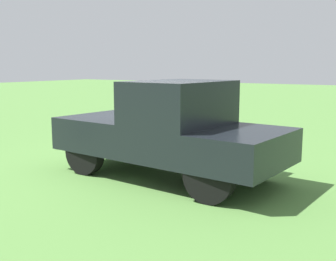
% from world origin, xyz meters
% --- Properties ---
extents(ground_plane, '(80.00, 80.00, 0.00)m').
position_xyz_m(ground_plane, '(0.00, 0.00, 0.00)').
color(ground_plane, '#54843D').
extents(pickup_truck, '(4.60, 2.32, 1.84)m').
position_xyz_m(pickup_truck, '(-0.84, 0.61, 0.96)').
color(pickup_truck, black).
rests_on(pickup_truck, ground_plane).
extents(traffic_cone, '(0.32, 0.32, 0.55)m').
position_xyz_m(traffic_cone, '(2.80, -1.86, 0.28)').
color(traffic_cone, orange).
rests_on(traffic_cone, ground_plane).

